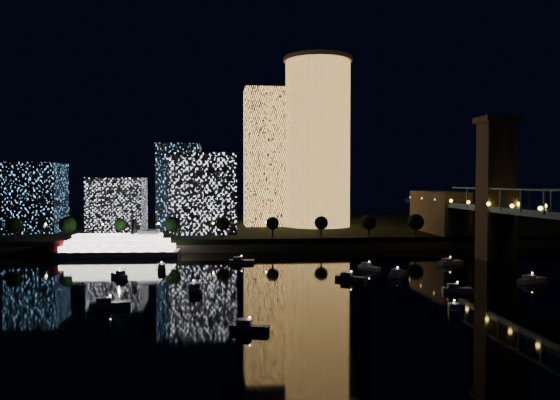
{
  "coord_description": "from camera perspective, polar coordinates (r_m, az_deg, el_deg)",
  "views": [
    {
      "loc": [
        -31.64,
        -130.93,
        27.6
      ],
      "look_at": [
        -10.72,
        55.0,
        21.06
      ],
      "focal_mm": 35.0,
      "sensor_mm": 36.0,
      "label": 1
    }
  ],
  "objects": [
    {
      "name": "tower_rectangular",
      "position": [
        278.84,
        -1.51,
        4.45
      ],
      "size": [
        21.69,
        21.69,
        69.01
      ],
      "primitive_type": "cube",
      "color": "#EBA24B",
      "rests_on": "far_bank"
    },
    {
      "name": "midrise_blocks",
      "position": [
        254.25,
        -13.95,
        0.6
      ],
      "size": [
        99.3,
        46.73,
        39.77
      ],
      "color": "silver",
      "rests_on": "far_bank"
    },
    {
      "name": "far_bank",
      "position": [
        293.72,
        -0.21,
        -2.9
      ],
      "size": [
        420.0,
        160.0,
        5.0
      ],
      "primitive_type": "cube",
      "color": "black",
      "rests_on": "ground"
    },
    {
      "name": "motorboats",
      "position": [
        150.63,
        4.25,
        -8.25
      ],
      "size": [
        120.3,
        86.82,
        2.78
      ],
      "color": "silver",
      "rests_on": "ground"
    },
    {
      "name": "esplanade_trees",
      "position": [
        219.62,
        -5.66,
        -2.48
      ],
      "size": [
        166.47,
        6.81,
        8.9
      ],
      "color": "black",
      "rests_on": "far_bank"
    },
    {
      "name": "street_lamps",
      "position": [
        225.71,
        -7.01,
        -2.74
      ],
      "size": [
        132.7,
        0.7,
        5.65
      ],
      "color": "black",
      "rests_on": "far_bank"
    },
    {
      "name": "ground",
      "position": [
        137.49,
        7.12,
        -9.59
      ],
      "size": [
        520.0,
        520.0,
        0.0
      ],
      "primitive_type": "plane",
      "color": "black",
      "rests_on": "ground"
    },
    {
      "name": "seawall",
      "position": [
        216.84,
        2.02,
        -4.91
      ],
      "size": [
        420.0,
        6.0,
        3.0
      ],
      "primitive_type": "cube",
      "color": "#6B5E4C",
      "rests_on": "ground"
    },
    {
      "name": "riverboat",
      "position": [
        208.47,
        -17.07,
        -4.69
      ],
      "size": [
        47.44,
        12.29,
        14.15
      ],
      "color": "silver",
      "rests_on": "ground"
    },
    {
      "name": "tower_cylindrical",
      "position": [
        272.87,
        3.96,
        6.05
      ],
      "size": [
        34.0,
        34.0,
        83.52
      ],
      "color": "#EBA24B",
      "rests_on": "far_bank"
    }
  ]
}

